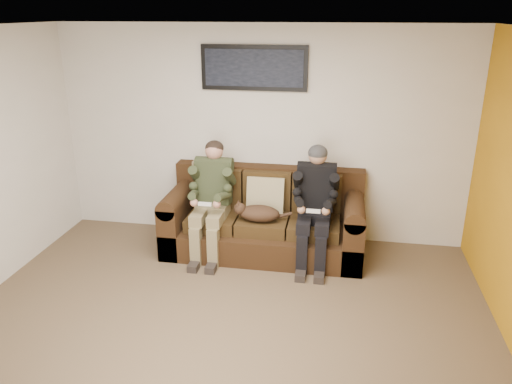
% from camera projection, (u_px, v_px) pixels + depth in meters
% --- Properties ---
extents(floor, '(5.00, 5.00, 0.00)m').
position_uv_depth(floor, '(219.00, 337.00, 4.42)').
color(floor, brown).
rests_on(floor, ground).
extents(ceiling, '(5.00, 5.00, 0.00)m').
position_uv_depth(ceiling, '(210.00, 30.00, 3.53)').
color(ceiling, silver).
rests_on(ceiling, ground).
extents(wall_back, '(5.00, 0.00, 5.00)m').
position_uv_depth(wall_back, '(260.00, 135.00, 6.06)').
color(wall_back, beige).
rests_on(wall_back, ground).
extents(sofa, '(2.31, 1.00, 0.94)m').
position_uv_depth(sofa, '(265.00, 220.00, 5.98)').
color(sofa, '#311E0E').
rests_on(sofa, ground).
extents(throw_pillow, '(0.44, 0.21, 0.44)m').
position_uv_depth(throw_pillow, '(266.00, 195.00, 5.91)').
color(throw_pillow, tan).
rests_on(throw_pillow, sofa).
extents(throw_blanket, '(0.47, 0.23, 0.08)m').
position_uv_depth(throw_blanket, '(213.00, 164.00, 6.15)').
color(throw_blanket, tan).
rests_on(throw_blanket, sofa).
extents(person_left, '(0.51, 0.87, 1.32)m').
position_uv_depth(person_left, '(212.00, 193.00, 5.76)').
color(person_left, '#807350').
rests_on(person_left, sofa).
extents(person_right, '(0.51, 0.86, 1.33)m').
position_uv_depth(person_right, '(315.00, 199.00, 5.57)').
color(person_right, black).
rests_on(person_right, sofa).
extents(cat, '(0.66, 0.26, 0.24)m').
position_uv_depth(cat, '(258.00, 213.00, 5.66)').
color(cat, '#482E1C').
rests_on(cat, sofa).
extents(framed_poster, '(1.25, 0.05, 0.52)m').
position_uv_depth(framed_poster, '(254.00, 68.00, 5.76)').
color(framed_poster, black).
rests_on(framed_poster, wall_back).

